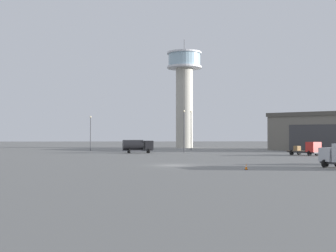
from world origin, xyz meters
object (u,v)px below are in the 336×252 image
object	(u,v)px
truck_flatbed_red	(308,149)
light_post_east	(184,128)
control_tower	(184,88)
light_post_north	(191,127)
traffic_cone_near_left	(327,158)
traffic_cone_near_right	(246,167)
light_post_west	(91,130)
truck_fuel_tanker_black	(138,146)

from	to	relation	value
truck_flatbed_red	light_post_east	bearing A→B (deg)	-155.66
control_tower	light_post_north	xyz separation A→B (m)	(-0.51, -22.20, -12.48)
light_post_north	traffic_cone_near_left	size ratio (longest dim) A/B	13.91
traffic_cone_near_left	control_tower	bearing A→B (deg)	103.77
light_post_north	traffic_cone_near_left	world-z (taller)	light_post_north
traffic_cone_near_left	traffic_cone_near_right	xyz separation A→B (m)	(-17.10, -17.39, -0.02)
light_post_west	truck_fuel_tanker_black	bearing A→B (deg)	-49.54
truck_fuel_tanker_black	light_post_west	size ratio (longest dim) A/B	0.79
traffic_cone_near_right	traffic_cone_near_left	bearing A→B (deg)	45.48
truck_flatbed_red	light_post_west	world-z (taller)	light_post_west
control_tower	truck_flatbed_red	bearing A→B (deg)	-69.53
traffic_cone_near_left	traffic_cone_near_right	distance (m)	24.39
light_post_west	traffic_cone_near_left	bearing A→B (deg)	-45.18
control_tower	truck_fuel_tanker_black	distance (m)	42.78
light_post_west	light_post_north	xyz separation A→B (m)	(25.22, 0.79, 0.75)
light_post_west	traffic_cone_near_right	distance (m)	64.33
control_tower	light_post_west	distance (m)	36.95
truck_flatbed_red	light_post_north	distance (m)	34.31
light_post_east	traffic_cone_near_left	distance (m)	36.72
truck_fuel_tanker_black	light_post_east	world-z (taller)	light_post_east
truck_flatbed_red	truck_fuel_tanker_black	bearing A→B (deg)	-142.13
light_post_north	traffic_cone_near_right	distance (m)	60.33
control_tower	light_post_east	size ratio (longest dim) A/B	3.48
truck_flatbed_red	light_post_west	distance (m)	52.29
truck_flatbed_red	traffic_cone_near_right	world-z (taller)	truck_flatbed_red
control_tower	truck_fuel_tanker_black	size ratio (longest dim) A/B	4.89
light_post_north	light_post_west	bearing A→B (deg)	-178.20
light_post_west	traffic_cone_near_left	world-z (taller)	light_post_west
truck_flatbed_red	traffic_cone_near_left	xyz separation A→B (m)	(-2.84, -14.66, -0.92)
light_post_west	control_tower	bearing A→B (deg)	41.78
control_tower	traffic_cone_near_right	world-z (taller)	control_tower
light_post_north	truck_flatbed_red	bearing A→B (deg)	-55.51
light_post_west	traffic_cone_near_right	bearing A→B (deg)	-67.52
truck_flatbed_red	traffic_cone_near_right	distance (m)	37.76
traffic_cone_near_right	light_post_west	bearing A→B (deg)	112.48
light_post_east	truck_flatbed_red	bearing A→B (deg)	-35.84
truck_fuel_tanker_black	truck_flatbed_red	bearing A→B (deg)	-31.24
truck_flatbed_red	traffic_cone_near_right	bearing A→B (deg)	-61.72
truck_fuel_tanker_black	traffic_cone_near_left	bearing A→B (deg)	-52.18
truck_fuel_tanker_black	traffic_cone_near_left	size ratio (longest dim) A/B	9.38
control_tower	traffic_cone_near_right	size ratio (longest dim) A/B	48.33
control_tower	traffic_cone_near_left	distance (m)	69.19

